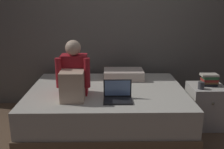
% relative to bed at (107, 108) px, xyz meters
% --- Properties ---
extents(ground_plane, '(8.00, 8.00, 0.00)m').
position_rel_bed_xyz_m(ground_plane, '(0.20, -0.30, -0.26)').
color(ground_plane, brown).
extents(wall_back, '(5.60, 0.10, 2.70)m').
position_rel_bed_xyz_m(wall_back, '(0.20, 0.90, 1.09)').
color(wall_back, slate).
rests_on(wall_back, ground_plane).
extents(bed, '(2.00, 1.50, 0.53)m').
position_rel_bed_xyz_m(bed, '(0.00, 0.00, 0.00)').
color(bed, '#7A6047').
rests_on(bed, ground_plane).
extents(nightstand, '(0.44, 0.46, 0.56)m').
position_rel_bed_xyz_m(nightstand, '(1.30, 0.03, 0.02)').
color(nightstand, beige).
rests_on(nightstand, ground_plane).
extents(person_sitting, '(0.39, 0.44, 0.65)m').
position_rel_bed_xyz_m(person_sitting, '(-0.38, -0.25, 0.52)').
color(person_sitting, '#B21E28').
rests_on(person_sitting, bed).
extents(laptop, '(0.32, 0.23, 0.22)m').
position_rel_bed_xyz_m(laptop, '(0.12, -0.37, 0.32)').
color(laptop, black).
rests_on(laptop, bed).
extents(pillow, '(0.56, 0.36, 0.13)m').
position_rel_bed_xyz_m(pillow, '(0.24, 0.45, 0.33)').
color(pillow, beige).
rests_on(pillow, bed).
extents(book_stack, '(0.22, 0.14, 0.15)m').
position_rel_bed_xyz_m(book_stack, '(1.32, 0.06, 0.37)').
color(book_stack, black).
rests_on(book_stack, nightstand).
extents(mug, '(0.08, 0.08, 0.09)m').
position_rel_bed_xyz_m(mug, '(1.17, -0.09, 0.34)').
color(mug, '#3D3D42').
rests_on(mug, nightstand).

